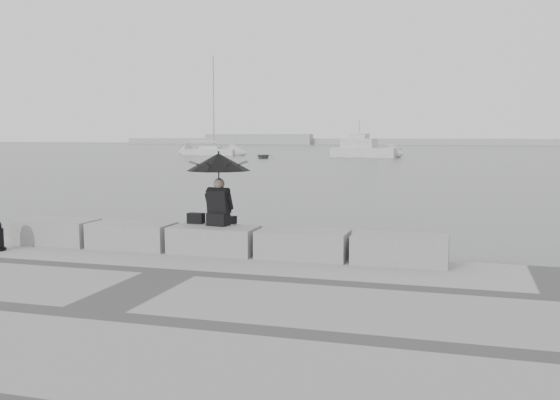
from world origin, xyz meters
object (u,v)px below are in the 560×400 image
(sailboat_left, at_px, (211,151))
(motor_cruiser, at_px, (365,150))
(dinghy, at_px, (263,156))
(seated_person, at_px, (219,171))

(sailboat_left, distance_m, motor_cruiser, 20.69)
(sailboat_left, height_order, dinghy, sailboat_left)
(sailboat_left, bearing_deg, seated_person, -61.79)
(sailboat_left, xyz_separation_m, dinghy, (9.95, -8.46, -0.26))
(seated_person, height_order, sailboat_left, sailboat_left)
(motor_cruiser, relative_size, dinghy, 2.67)
(seated_person, xyz_separation_m, motor_cruiser, (-6.91, 63.22, -1.12))
(seated_person, bearing_deg, motor_cruiser, 103.96)
(seated_person, relative_size, motor_cruiser, 0.17)
(seated_person, height_order, dinghy, seated_person)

